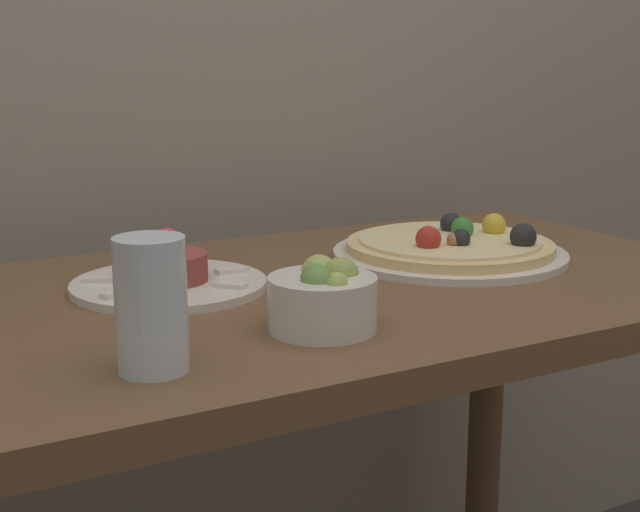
{
  "coord_description": "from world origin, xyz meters",
  "views": [
    {
      "loc": [
        -0.48,
        -0.62,
        1.04
      ],
      "look_at": [
        0.03,
        0.28,
        0.8
      ],
      "focal_mm": 50.0,
      "sensor_mm": 36.0,
      "label": 1
    }
  ],
  "objects": [
    {
      "name": "dining_table",
      "position": [
        0.0,
        0.3,
        0.63
      ],
      "size": [
        1.15,
        0.61,
        0.76
      ],
      "color": "brown",
      "rests_on": "ground_plane"
    },
    {
      "name": "pizza_plate",
      "position": [
        0.26,
        0.34,
        0.78
      ],
      "size": [
        0.32,
        0.32,
        0.06
      ],
      "color": "silver",
      "rests_on": "dining_table"
    },
    {
      "name": "tartare_plate",
      "position": [
        -0.13,
        0.37,
        0.78
      ],
      "size": [
        0.23,
        0.23,
        0.07
      ],
      "color": "silver",
      "rests_on": "dining_table"
    },
    {
      "name": "small_bowl",
      "position": [
        -0.05,
        0.14,
        0.8
      ],
      "size": [
        0.11,
        0.11,
        0.07
      ],
      "color": "silver",
      "rests_on": "dining_table"
    },
    {
      "name": "drinking_glass",
      "position": [
        -0.24,
        0.11,
        0.82
      ],
      "size": [
        0.06,
        0.06,
        0.12
      ],
      "color": "silver",
      "rests_on": "dining_table"
    }
  ]
}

